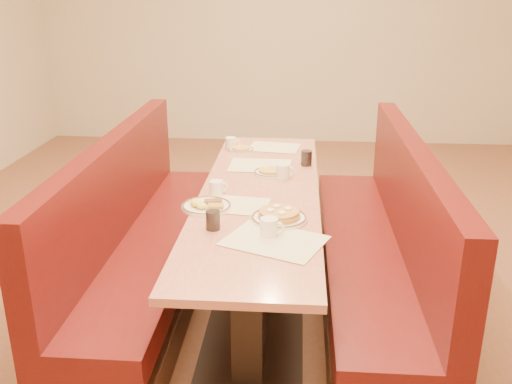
# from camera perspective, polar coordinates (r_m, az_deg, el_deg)

# --- Properties ---
(ground) EXTENTS (8.00, 8.00, 0.00)m
(ground) POSITION_cam_1_polar(r_m,az_deg,el_deg) (3.71, 0.34, -10.91)
(ground) COLOR #9E6647
(ground) RESTS_ON ground
(diner_table) EXTENTS (0.70, 2.50, 0.75)m
(diner_table) POSITION_cam_1_polar(r_m,az_deg,el_deg) (3.53, 0.35, -5.70)
(diner_table) COLOR black
(diner_table) RESTS_ON ground
(booth_left) EXTENTS (0.55, 2.50, 1.05)m
(booth_left) POSITION_cam_1_polar(r_m,az_deg,el_deg) (3.66, -11.23, -5.39)
(booth_left) COLOR #4C3326
(booth_left) RESTS_ON ground
(booth_right) EXTENTS (0.55, 2.50, 1.05)m
(booth_right) POSITION_cam_1_polar(r_m,az_deg,el_deg) (3.57, 12.24, -6.15)
(booth_right) COLOR #4C3326
(booth_right) RESTS_ON ground
(placemat_near_left) EXTENTS (0.39, 0.32, 0.00)m
(placemat_near_left) POSITION_cam_1_polar(r_m,az_deg,el_deg) (3.17, -2.10, -1.30)
(placemat_near_left) COLOR beige
(placemat_near_left) RESTS_ON diner_table
(placemat_near_right) EXTENTS (0.55, 0.49, 0.00)m
(placemat_near_right) POSITION_cam_1_polar(r_m,az_deg,el_deg) (2.74, 1.86, -4.87)
(placemat_near_right) COLOR beige
(placemat_near_right) RESTS_ON diner_table
(placemat_far_left) EXTENTS (0.42, 0.32, 0.00)m
(placemat_far_left) POSITION_cam_1_polar(r_m,az_deg,el_deg) (3.86, 0.41, 2.68)
(placemat_far_left) COLOR beige
(placemat_far_left) RESTS_ON diner_table
(placemat_far_right) EXTENTS (0.41, 0.33, 0.00)m
(placemat_far_right) POSITION_cam_1_polar(r_m,az_deg,el_deg) (4.30, 1.82, 4.49)
(placemat_far_right) COLOR beige
(placemat_far_right) RESTS_ON diner_table
(pancake_plate) EXTENTS (0.30, 0.30, 0.07)m
(pancake_plate) POSITION_cam_1_polar(r_m,az_deg,el_deg) (2.97, 2.33, -2.45)
(pancake_plate) COLOR white
(pancake_plate) RESTS_ON diner_table
(eggs_plate) EXTENTS (0.27, 0.27, 0.06)m
(eggs_plate) POSITION_cam_1_polar(r_m,az_deg,el_deg) (3.14, -5.04, -1.36)
(eggs_plate) COLOR white
(eggs_plate) RESTS_ON diner_table
(extra_plate_mid) EXTENTS (0.22, 0.22, 0.04)m
(extra_plate_mid) POSITION_cam_1_polar(r_m,az_deg,el_deg) (3.69, 1.42, 2.02)
(extra_plate_mid) COLOR white
(extra_plate_mid) RESTS_ON diner_table
(extra_plate_far) EXTENTS (0.19, 0.19, 0.04)m
(extra_plate_far) POSITION_cam_1_polar(r_m,az_deg,el_deg) (4.21, -1.53, 4.30)
(extra_plate_far) COLOR white
(extra_plate_far) RESTS_ON diner_table
(coffee_mug_a) EXTENTS (0.12, 0.09, 0.09)m
(coffee_mug_a) POSITION_cam_1_polar(r_m,az_deg,el_deg) (2.78, 1.39, -3.52)
(coffee_mug_a) COLOR white
(coffee_mug_a) RESTS_ON diner_table
(coffee_mug_b) EXTENTS (0.11, 0.08, 0.08)m
(coffee_mug_b) POSITION_cam_1_polar(r_m,az_deg,el_deg) (3.33, -3.94, 0.44)
(coffee_mug_b) COLOR white
(coffee_mug_b) RESTS_ON diner_table
(coffee_mug_c) EXTENTS (0.12, 0.09, 0.09)m
(coffee_mug_c) POSITION_cam_1_polar(r_m,az_deg,el_deg) (3.61, 2.77, 2.11)
(coffee_mug_c) COLOR white
(coffee_mug_c) RESTS_ON diner_table
(coffee_mug_d) EXTENTS (0.11, 0.08, 0.09)m
(coffee_mug_d) POSITION_cam_1_polar(r_m,az_deg,el_deg) (4.26, -2.49, 4.92)
(coffee_mug_d) COLOR white
(coffee_mug_d) RESTS_ON diner_table
(soda_tumbler_near) EXTENTS (0.07, 0.07, 0.10)m
(soda_tumbler_near) POSITION_cam_1_polar(r_m,az_deg,el_deg) (2.86, -4.33, -2.83)
(soda_tumbler_near) COLOR black
(soda_tumbler_near) RESTS_ON diner_table
(soda_tumbler_mid) EXTENTS (0.07, 0.07, 0.10)m
(soda_tumbler_mid) POSITION_cam_1_polar(r_m,az_deg,el_deg) (3.88, 5.07, 3.40)
(soda_tumbler_mid) COLOR black
(soda_tumbler_mid) RESTS_ON diner_table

